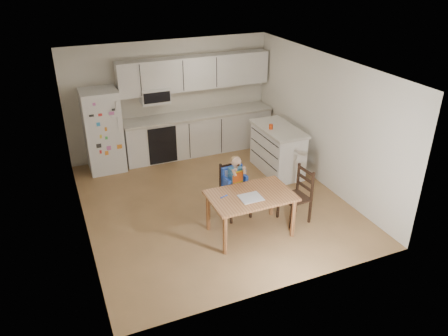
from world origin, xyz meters
name	(u,v)px	position (x,y,z in m)	size (l,w,h in m)	color
room	(202,129)	(0.00, 0.48, 1.25)	(4.52, 5.01, 2.51)	brown
refrigerator	(103,131)	(-1.55, 2.15, 0.85)	(0.72, 0.70, 1.70)	silver
kitchen_run	(196,115)	(0.50, 2.24, 0.88)	(3.37, 0.62, 2.15)	silver
kitchen_island	(277,149)	(1.69, 0.65, 0.49)	(0.69, 1.31, 0.97)	silver
red_cup	(271,127)	(1.50, 0.64, 1.02)	(0.08, 0.08, 0.10)	red
dining_table	(251,200)	(0.19, -1.15, 0.62)	(1.33, 0.85, 0.71)	brown
napkin	(251,198)	(0.15, -1.24, 0.72)	(0.34, 0.30, 0.01)	silver
toddler_spoon	(223,197)	(-0.23, -1.05, 0.72)	(0.02, 0.02, 0.12)	blue
chair_booster	(234,180)	(0.19, -0.53, 0.68)	(0.46, 0.46, 1.12)	black
chair_side	(300,191)	(1.14, -1.09, 0.54)	(0.46, 0.46, 0.95)	black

